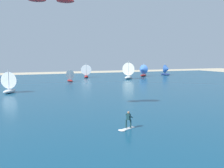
{
  "coord_description": "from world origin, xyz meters",
  "views": [
    {
      "loc": [
        -8.59,
        -5.63,
        6.84
      ],
      "look_at": [
        0.38,
        16.67,
        4.19
      ],
      "focal_mm": 39.12,
      "sensor_mm": 36.0,
      "label": 1
    }
  ],
  "objects_px": {
    "sailboat_outermost": "(167,70)",
    "sailboat_center_horizon": "(129,70)",
    "kitesurfer": "(127,123)",
    "sailboat_far_right": "(86,71)",
    "sailboat_mid_left": "(11,82)",
    "sailboat_trailing": "(69,76)",
    "sailboat_near_shore": "(143,70)"
  },
  "relations": [
    {
      "from": "sailboat_mid_left",
      "to": "sailboat_near_shore",
      "type": "distance_m",
      "value": 49.28
    },
    {
      "from": "sailboat_trailing",
      "to": "sailboat_far_right",
      "type": "bearing_deg",
      "value": 53.97
    },
    {
      "from": "sailboat_center_horizon",
      "to": "sailboat_far_right",
      "type": "relative_size",
      "value": 1.18
    },
    {
      "from": "sailboat_outermost",
      "to": "sailboat_center_horizon",
      "type": "xyz_separation_m",
      "value": [
        -19.42,
        -8.21,
        0.56
      ]
    },
    {
      "from": "kitesurfer",
      "to": "sailboat_center_horizon",
      "type": "relative_size",
      "value": 0.35
    },
    {
      "from": "kitesurfer",
      "to": "sailboat_trailing",
      "type": "relative_size",
      "value": 0.57
    },
    {
      "from": "sailboat_center_horizon",
      "to": "sailboat_far_right",
      "type": "xyz_separation_m",
      "value": [
        -11.29,
        9.45,
        -0.4
      ]
    },
    {
      "from": "sailboat_mid_left",
      "to": "sailboat_far_right",
      "type": "bearing_deg",
      "value": 50.82
    },
    {
      "from": "kitesurfer",
      "to": "sailboat_outermost",
      "type": "height_order",
      "value": "sailboat_outermost"
    },
    {
      "from": "sailboat_mid_left",
      "to": "sailboat_outermost",
      "type": "bearing_deg",
      "value": 26.6
    },
    {
      "from": "sailboat_center_horizon",
      "to": "sailboat_mid_left",
      "type": "bearing_deg",
      "value": -151.41
    },
    {
      "from": "sailboat_outermost",
      "to": "sailboat_trailing",
      "type": "height_order",
      "value": "sailboat_outermost"
    },
    {
      "from": "kitesurfer",
      "to": "sailboat_center_horizon",
      "type": "xyz_separation_m",
      "value": [
        23.8,
        48.42,
        2.0
      ]
    },
    {
      "from": "sailboat_mid_left",
      "to": "sailboat_trailing",
      "type": "height_order",
      "value": "sailboat_mid_left"
    },
    {
      "from": "sailboat_outermost",
      "to": "kitesurfer",
      "type": "bearing_deg",
      "value": -127.35
    },
    {
      "from": "sailboat_outermost",
      "to": "sailboat_far_right",
      "type": "distance_m",
      "value": 30.73
    },
    {
      "from": "kitesurfer",
      "to": "sailboat_far_right",
      "type": "relative_size",
      "value": 0.42
    },
    {
      "from": "kitesurfer",
      "to": "sailboat_center_horizon",
      "type": "height_order",
      "value": "sailboat_center_horizon"
    },
    {
      "from": "sailboat_outermost",
      "to": "sailboat_center_horizon",
      "type": "height_order",
      "value": "sailboat_center_horizon"
    },
    {
      "from": "sailboat_center_horizon",
      "to": "sailboat_trailing",
      "type": "height_order",
      "value": "sailboat_center_horizon"
    },
    {
      "from": "sailboat_outermost",
      "to": "sailboat_near_shore",
      "type": "relative_size",
      "value": 0.97
    },
    {
      "from": "sailboat_far_right",
      "to": "kitesurfer",
      "type": "bearing_deg",
      "value": -102.2
    },
    {
      "from": "sailboat_near_shore",
      "to": "sailboat_far_right",
      "type": "xyz_separation_m",
      "value": [
        -19.58,
        3.06,
        0.09
      ]
    },
    {
      "from": "sailboat_center_horizon",
      "to": "kitesurfer",
      "type": "bearing_deg",
      "value": -116.17
    },
    {
      "from": "sailboat_near_shore",
      "to": "sailboat_trailing",
      "type": "bearing_deg",
      "value": -163.91
    },
    {
      "from": "sailboat_mid_left",
      "to": "sailboat_trailing",
      "type": "bearing_deg",
      "value": 48.93
    },
    {
      "from": "sailboat_mid_left",
      "to": "sailboat_center_horizon",
      "type": "bearing_deg",
      "value": 28.59
    },
    {
      "from": "kitesurfer",
      "to": "sailboat_far_right",
      "type": "distance_m",
      "value": 59.24
    },
    {
      "from": "kitesurfer",
      "to": "sailboat_far_right",
      "type": "bearing_deg",
      "value": 77.8
    },
    {
      "from": "sailboat_far_right",
      "to": "sailboat_mid_left",
      "type": "bearing_deg",
      "value": -129.18
    },
    {
      "from": "kitesurfer",
      "to": "sailboat_outermost",
      "type": "xyz_separation_m",
      "value": [
        43.22,
        56.63,
        1.44
      ]
    },
    {
      "from": "sailboat_mid_left",
      "to": "sailboat_trailing",
      "type": "distance_m",
      "value": 22.62
    }
  ]
}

